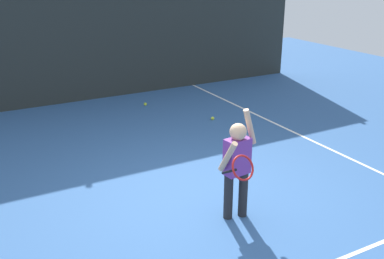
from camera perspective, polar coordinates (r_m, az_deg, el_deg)
The scene contains 9 objects.
ground_plane at distance 5.97m, azimuth 0.48°, elevation -8.66°, with size 20.00×20.00×0.00m, color #335B93.
court_line_sideline at distance 8.21m, azimuth 14.03°, elevation -0.90°, with size 0.05×9.00×0.00m, color white.
back_fence_windscreen at distance 10.07m, azimuth -14.26°, elevation 13.80°, with size 11.11×0.08×3.69m, color #282D2B.
fence_post_2 at distance 10.12m, azimuth -14.39°, elevation 14.25°, with size 0.09×0.09×3.84m, color slate.
fence_post_3 at distance 11.12m, azimuth -0.35°, elevation 15.36°, with size 0.09×0.09×3.84m, color slate.
fence_post_4 at distance 12.62m, azimuth 10.95°, elevation 15.62°, with size 0.09×0.09×3.84m, color slate.
tennis_player at distance 5.24m, azimuth 5.78°, elevation -4.25°, with size 0.67×0.63×1.35m.
tennis_ball_1 at distance 8.82m, azimuth 2.63°, elevation 1.44°, with size 0.07×0.07×0.07m, color #CCE033.
tennis_ball_4 at distance 9.77m, azimuth -5.96°, elevation 3.24°, with size 0.07×0.07×0.07m, color #CCE033.
Camera 1 is at (-2.54, -4.56, 2.91)m, focal length 41.89 mm.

